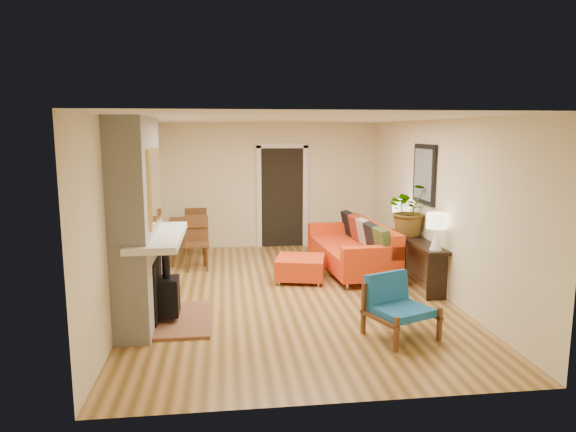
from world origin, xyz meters
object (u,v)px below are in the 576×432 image
houseplant (410,209)px  lamp_far (401,211)px  blue_chair (396,303)px  lamp_near (437,227)px  sofa (356,248)px  dining_table (192,229)px  console_table (416,248)px  ottoman (300,267)px

houseplant → lamp_far: bearing=88.8°
blue_chair → lamp_far: 3.01m
lamp_near → houseplant: bearing=90.5°
sofa → lamp_near: size_ratio=4.42×
lamp_near → lamp_far: (0.00, 1.51, 0.00)m
dining_table → lamp_far: size_ratio=3.26×
console_table → houseplant: 0.66m
blue_chair → lamp_far: size_ratio=1.67×
dining_table → lamp_far: bearing=-17.9°
dining_table → houseplant: houseplant is taller
console_table → houseplant: size_ratio=2.12×
ottoman → blue_chair: (0.80, -2.40, 0.17)m
sofa → ottoman: sofa is taller
console_table → lamp_near: (0.00, -0.75, 0.49)m
lamp_near → blue_chair: bearing=-129.0°
blue_chair → lamp_near: size_ratio=1.67×
sofa → console_table: sofa is taller
lamp_far → lamp_near: bearing=-90.0°
dining_table → houseplant: 4.02m
dining_table → console_table: size_ratio=0.95×
ottoman → lamp_near: bearing=-32.5°
sofa → ottoman: bearing=-154.7°
dining_table → houseplant: size_ratio=2.02×
ottoman → dining_table: (-1.83, 1.53, 0.39)m
ottoman → lamp_near: 2.31m
lamp_near → sofa: bearing=114.4°
sofa → houseplant: (0.74, -0.60, 0.76)m
dining_table → lamp_near: (3.64, -2.69, 0.45)m
ottoman → lamp_far: size_ratio=1.70×
sofa → houseplant: houseplant is taller
dining_table → houseplant: (3.63, -1.64, 0.54)m
sofa → lamp_near: lamp_near is taller
console_table → lamp_near: bearing=-90.0°
blue_chair → lamp_near: lamp_near is taller
lamp_near → houseplant: houseplant is taller
ottoman → console_table: (1.81, -0.41, 0.35)m
sofa → ottoman: size_ratio=2.60×
ottoman → lamp_far: lamp_far is taller
lamp_far → houseplant: (-0.01, -0.46, 0.10)m
dining_table → console_table: (3.64, -1.94, -0.04)m
console_table → houseplant: houseplant is taller
sofa → lamp_far: 1.01m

